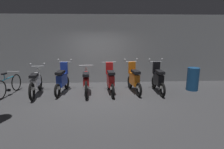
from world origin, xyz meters
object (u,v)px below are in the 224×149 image
object	(u,v)px
trash_bin	(193,79)
bicycle	(9,85)
motorbike_slot_4	(134,79)
motorbike_slot_5	(158,79)
motorbike_slot_2	(86,81)
motorbike_slot_3	(110,80)
motorbike_slot_0	(36,82)
motorbike_slot_1	(62,80)

from	to	relation	value
trash_bin	bicycle	bearing A→B (deg)	-178.40
motorbike_slot_4	motorbike_slot_5	size ratio (longest dim) A/B	1.00
motorbike_slot_4	motorbike_slot_2	bearing A→B (deg)	-178.05
motorbike_slot_3	motorbike_slot_4	xyz separation A→B (m)	(0.94, 0.09, 0.00)
trash_bin	motorbike_slot_0	bearing A→B (deg)	-177.51
motorbike_slot_4	motorbike_slot_1	bearing A→B (deg)	179.12
motorbike_slot_1	bicycle	xyz separation A→B (m)	(-1.99, -0.14, -0.17)
motorbike_slot_5	trash_bin	bearing A→B (deg)	6.86
motorbike_slot_3	bicycle	world-z (taller)	motorbike_slot_3
motorbike_slot_5	bicycle	xyz separation A→B (m)	(-5.76, -0.02, -0.17)
motorbike_slot_2	motorbike_slot_3	world-z (taller)	motorbike_slot_3
motorbike_slot_1	bicycle	distance (m)	2.00
motorbike_slot_3	trash_bin	xyz separation A→B (m)	(3.40, 0.20, -0.06)
motorbike_slot_3	bicycle	xyz separation A→B (m)	(-3.87, -0.00, -0.16)
motorbike_slot_5	trash_bin	world-z (taller)	motorbike_slot_5
motorbike_slot_0	motorbike_slot_2	distance (m)	1.89
motorbike_slot_0	motorbike_slot_5	bearing A→B (deg)	1.09
motorbike_slot_1	motorbike_slot_3	bearing A→B (deg)	-4.14
motorbike_slot_0	motorbike_slot_5	size ratio (longest dim) A/B	1.16
motorbike_slot_2	trash_bin	bearing A→B (deg)	2.27
motorbike_slot_5	motorbike_slot_2	bearing A→B (deg)	179.81
motorbike_slot_1	motorbike_slot_5	bearing A→B (deg)	-1.77
motorbike_slot_0	motorbike_slot_3	xyz separation A→B (m)	(2.83, 0.07, 0.03)
motorbike_slot_1	motorbike_slot_5	size ratio (longest dim) A/B	1.00
motorbike_slot_4	trash_bin	bearing A→B (deg)	2.51
motorbike_slot_1	trash_bin	distance (m)	5.28
motorbike_slot_0	trash_bin	xyz separation A→B (m)	(6.23, 0.27, -0.02)
motorbike_slot_3	motorbike_slot_5	distance (m)	1.89
motorbike_slot_1	trash_bin	bearing A→B (deg)	0.70
motorbike_slot_0	motorbike_slot_4	size ratio (longest dim) A/B	1.16
motorbike_slot_0	motorbike_slot_1	xyz separation A→B (m)	(0.95, 0.21, 0.04)
motorbike_slot_0	motorbike_slot_2	xyz separation A→B (m)	(1.89, 0.10, -0.00)
motorbike_slot_1	trash_bin	world-z (taller)	motorbike_slot_1
motorbike_slot_2	motorbike_slot_4	distance (m)	1.88
bicycle	motorbike_slot_0	bearing A→B (deg)	-3.75
motorbike_slot_1	motorbike_slot_2	size ratio (longest dim) A/B	0.86
motorbike_slot_4	motorbike_slot_3	bearing A→B (deg)	-174.36
motorbike_slot_2	motorbike_slot_1	bearing A→B (deg)	173.47
motorbike_slot_1	motorbike_slot_3	xyz separation A→B (m)	(1.88, -0.14, -0.00)
motorbike_slot_0	motorbike_slot_5	xyz separation A→B (m)	(4.72, 0.09, 0.04)
motorbike_slot_1	motorbike_slot_3	size ratio (longest dim) A/B	1.00
motorbike_slot_1	trash_bin	size ratio (longest dim) A/B	1.79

